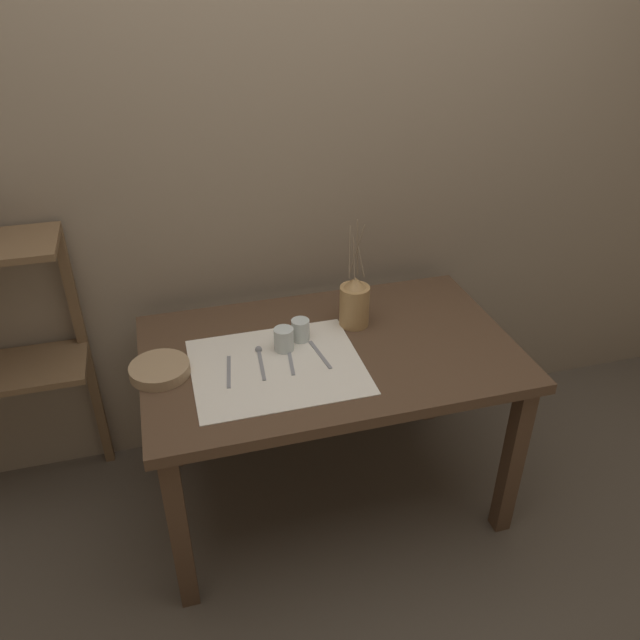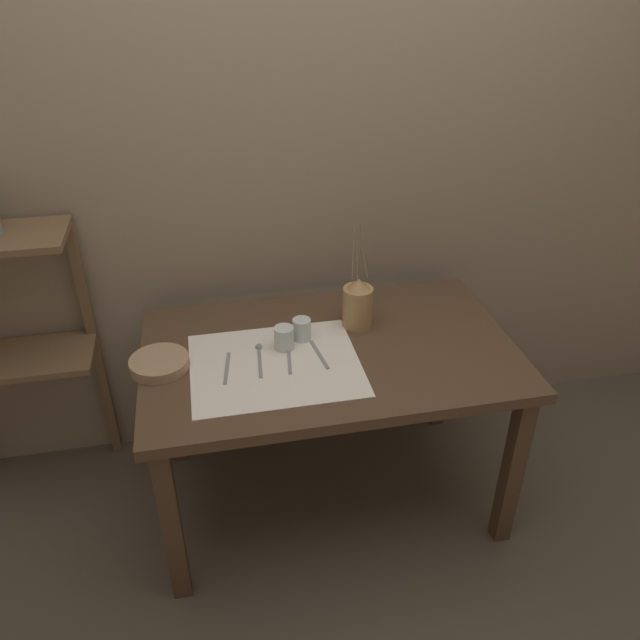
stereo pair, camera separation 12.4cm
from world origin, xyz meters
name	(u,v)px [view 1 (the left image)]	position (x,y,z in m)	size (l,w,h in m)	color
ground_plane	(328,492)	(0.00, 0.00, 0.00)	(12.00, 12.00, 0.00)	brown
stone_wall_back	(293,168)	(0.00, 0.51, 1.20)	(7.00, 0.06, 2.40)	gray
wooden_table	(329,368)	(0.00, 0.00, 0.62)	(1.30, 0.80, 0.71)	#4C3523
linen_cloth	(277,366)	(-0.20, -0.06, 0.71)	(0.57, 0.47, 0.00)	silver
pitcher_with_flowers	(354,303)	(0.13, 0.13, 0.80)	(0.11, 0.11, 0.41)	#A87F4C
wooden_bowl	(160,370)	(-0.58, 0.00, 0.73)	(0.20, 0.20, 0.04)	#9E7F5B
glass_tumbler_near	(284,339)	(-0.16, 0.03, 0.76)	(0.07, 0.07, 0.08)	silver
glass_tumbler_far	(300,330)	(-0.08, 0.08, 0.75)	(0.06, 0.06, 0.08)	silver
fork_outer	(229,372)	(-0.36, -0.05, 0.72)	(0.04, 0.18, 0.00)	gray
spoon_outer	(260,355)	(-0.25, 0.01, 0.72)	(0.03, 0.19, 0.02)	gray
knife_center	(290,360)	(-0.15, -0.04, 0.72)	(0.03, 0.18, 0.00)	gray
fork_inner	(320,354)	(-0.04, -0.04, 0.72)	(0.04, 0.18, 0.00)	gray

